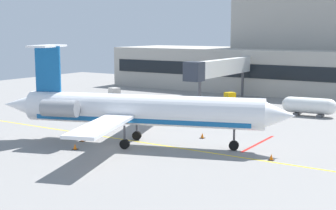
% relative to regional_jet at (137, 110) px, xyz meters
% --- Properties ---
extents(ground, '(120.00, 120.00, 0.11)m').
position_rel_regional_jet_xyz_m(ground, '(-0.81, -1.53, -3.44)').
color(ground, gray).
extents(terminal_building, '(68.65, 17.54, 18.62)m').
position_rel_regional_jet_xyz_m(terminal_building, '(3.02, 47.79, 3.73)').
color(terminal_building, '#ADA89E').
rests_on(terminal_building, ground).
extents(jet_bridge_west, '(2.40, 18.88, 6.64)m').
position_rel_regional_jet_xyz_m(jet_bridge_west, '(-5.41, 28.31, 1.86)').
color(jet_bridge_west, silver).
rests_on(jet_bridge_west, ground).
extents(regional_jet, '(27.98, 21.66, 9.42)m').
position_rel_regional_jet_xyz_m(regional_jet, '(0.00, 0.00, 0.00)').
color(regional_jet, white).
rests_on(regional_jet, ground).
extents(baggage_tug, '(2.98, 3.71, 2.06)m').
position_rel_regional_jet_xyz_m(baggage_tug, '(-20.19, 20.97, -2.45)').
color(baggage_tug, silver).
rests_on(baggage_tug, ground).
extents(pushback_tractor, '(3.09, 4.31, 2.34)m').
position_rel_regional_jet_xyz_m(pushback_tractor, '(-8.24, 13.05, -2.34)').
color(pushback_tractor, '#1E4CB2').
rests_on(pushback_tractor, ground).
extents(belt_loader, '(3.38, 2.99, 1.95)m').
position_rel_regional_jet_xyz_m(belt_loader, '(-2.41, 26.55, -2.50)').
color(belt_loader, '#E5B20C').
rests_on(belt_loader, ground).
extents(fuel_tank, '(6.88, 2.48, 2.35)m').
position_rel_regional_jet_xyz_m(fuel_tank, '(9.30, 24.52, -2.06)').
color(fuel_tank, white).
rests_on(fuel_tank, ground).
extents(safety_cone_alpha, '(0.47, 0.47, 0.55)m').
position_rel_regional_jet_xyz_m(safety_cone_alpha, '(3.97, 5.79, -3.14)').
color(safety_cone_alpha, orange).
rests_on(safety_cone_alpha, ground).
extents(safety_cone_bravo, '(0.47, 0.47, 0.55)m').
position_rel_regional_jet_xyz_m(safety_cone_bravo, '(12.85, 1.56, -3.14)').
color(safety_cone_bravo, orange).
rests_on(safety_cone_bravo, ground).
extents(safety_cone_charlie, '(0.47, 0.47, 0.55)m').
position_rel_regional_jet_xyz_m(safety_cone_charlie, '(-3.66, -4.60, -3.14)').
color(safety_cone_charlie, orange).
rests_on(safety_cone_charlie, ground).
extents(safety_cone_delta, '(0.47, 0.47, 0.55)m').
position_rel_regional_jet_xyz_m(safety_cone_delta, '(-5.33, -1.82, -3.14)').
color(safety_cone_delta, orange).
rests_on(safety_cone_delta, ground).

